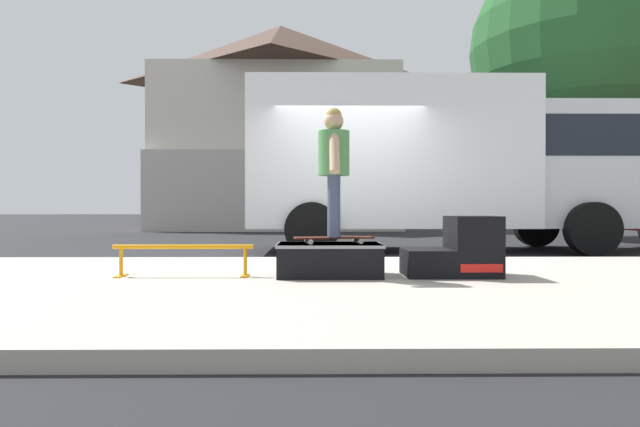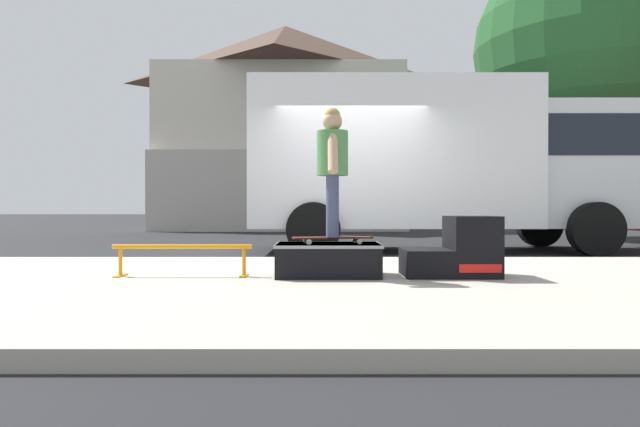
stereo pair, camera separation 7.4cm
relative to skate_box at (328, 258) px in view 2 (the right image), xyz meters
name	(u,v)px [view 2 (the right image)]	position (x,y,z in m)	size (l,w,h in m)	color
ground_plane	(356,262)	(0.45, 2.64, -0.29)	(140.00, 140.00, 0.00)	black
sidewalk_slab	(377,287)	(0.45, -0.36, -0.23)	(50.00, 5.00, 0.12)	#A8A093
skate_box	(328,258)	(0.00, 0.00, 0.00)	(1.03, 0.68, 0.32)	black
kicker_ramp	(457,251)	(1.29, 0.00, 0.07)	(0.91, 0.61, 0.60)	black
grind_rail	(182,253)	(-1.45, -0.02, 0.06)	(1.38, 0.28, 0.31)	orange
skateboard	(332,238)	(0.04, -0.05, 0.20)	(0.80, 0.34, 0.07)	#4C1E14
skater_kid	(332,161)	(0.04, -0.05, 0.96)	(0.31, 0.65, 1.27)	#3F4766
box_truck	(440,160)	(2.18, 4.84, 1.41)	(6.91, 2.63, 3.05)	white
street_tree_main	(604,55)	(7.52, 9.27, 4.61)	(6.69, 6.08, 8.12)	brown
house_behind	(285,126)	(-1.53, 17.45, 3.95)	(9.54, 8.23, 8.40)	beige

